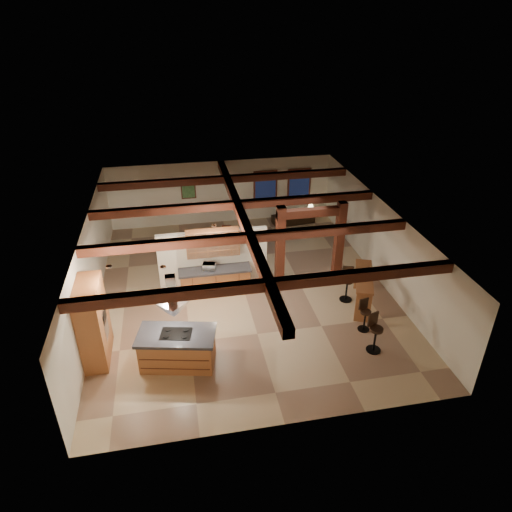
{
  "coord_description": "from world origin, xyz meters",
  "views": [
    {
      "loc": [
        -2.13,
        -13.41,
        8.94
      ],
      "look_at": [
        0.52,
        0.5,
        1.08
      ],
      "focal_mm": 32.0,
      "sensor_mm": 36.0,
      "label": 1
    }
  ],
  "objects_px": {
    "sofa": "(293,217)",
    "kitchen_island": "(178,348)",
    "dining_table": "(239,248)",
    "bar_counter": "(363,285)"
  },
  "relations": [
    {
      "from": "bar_counter",
      "to": "sofa",
      "type": "bearing_deg",
      "value": 94.78
    },
    {
      "from": "kitchen_island",
      "to": "bar_counter",
      "type": "distance_m",
      "value": 6.45
    },
    {
      "from": "sofa",
      "to": "dining_table",
      "type": "bearing_deg",
      "value": 33.83
    },
    {
      "from": "kitchen_island",
      "to": "bar_counter",
      "type": "xyz_separation_m",
      "value": [
        6.19,
        1.78,
        0.23
      ]
    },
    {
      "from": "dining_table",
      "to": "bar_counter",
      "type": "height_order",
      "value": "bar_counter"
    },
    {
      "from": "dining_table",
      "to": "sofa",
      "type": "xyz_separation_m",
      "value": [
        2.94,
        2.63,
        -0.04
      ]
    },
    {
      "from": "dining_table",
      "to": "bar_counter",
      "type": "distance_m",
      "value": 5.47
    },
    {
      "from": "sofa",
      "to": "kitchen_island",
      "type": "bearing_deg",
      "value": 48.81
    },
    {
      "from": "dining_table",
      "to": "sofa",
      "type": "relative_size",
      "value": 0.96
    },
    {
      "from": "kitchen_island",
      "to": "sofa",
      "type": "xyz_separation_m",
      "value": [
        5.62,
        8.58,
        -0.25
      ]
    }
  ]
}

